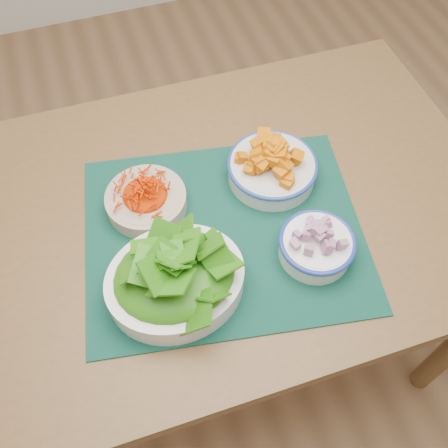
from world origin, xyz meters
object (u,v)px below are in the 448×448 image
object	(u,v)px
placemat	(224,232)
lettuce_bowl	(175,275)
carrot_bowl	(146,198)
onion_bowl	(317,244)
squash_bowl	(272,165)
table	(219,228)

from	to	relation	value
placemat	lettuce_bowl	xyz separation A→B (m)	(-0.13, -0.10, 0.06)
carrot_bowl	onion_bowl	distance (m)	0.38
placemat	carrot_bowl	bearing A→B (deg)	149.49
squash_bowl	onion_bowl	size ratio (longest dim) A/B	1.51
table	lettuce_bowl	distance (m)	0.27
squash_bowl	carrot_bowl	bearing A→B (deg)	177.77
placemat	carrot_bowl	world-z (taller)	carrot_bowl
table	carrot_bowl	world-z (taller)	carrot_bowl
placemat	table	bearing A→B (deg)	89.64
carrot_bowl	lettuce_bowl	bearing A→B (deg)	-88.37
placemat	squash_bowl	size ratio (longest dim) A/B	2.35
lettuce_bowl	table	bearing A→B (deg)	45.85
carrot_bowl	onion_bowl	xyz separation A→B (m)	(0.30, -0.23, 0.01)
placemat	onion_bowl	xyz separation A→B (m)	(0.16, -0.11, 0.04)
squash_bowl	lettuce_bowl	world-z (taller)	lettuce_bowl
carrot_bowl	onion_bowl	world-z (taller)	onion_bowl
placemat	squash_bowl	distance (m)	0.19
squash_bowl	lettuce_bowl	distance (m)	0.35
table	lettuce_bowl	bearing A→B (deg)	-129.73
table	lettuce_bowl	xyz separation A→B (m)	(-0.15, -0.17, 0.16)
placemat	lettuce_bowl	size ratio (longest dim) A/B	2.06
table	placemat	xyz separation A→B (m)	(-0.01, -0.07, 0.09)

